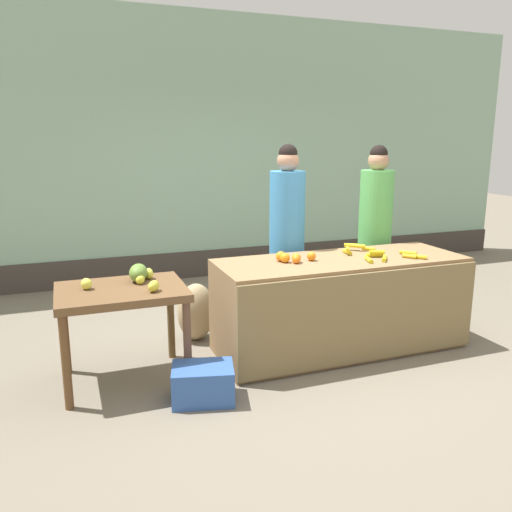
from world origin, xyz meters
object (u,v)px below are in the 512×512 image
(vendor_woman_green_shirt, at_px, (375,232))
(produce_crate, at_px, (203,383))
(vendor_woman_blue_shirt, at_px, (287,238))
(produce_sack, at_px, (196,312))

(vendor_woman_green_shirt, bearing_deg, produce_crate, -151.41)
(vendor_woman_blue_shirt, relative_size, produce_crate, 4.10)
(vendor_woman_blue_shirt, height_order, vendor_woman_green_shirt, vendor_woman_blue_shirt)
(produce_sack, bearing_deg, vendor_woman_blue_shirt, 0.32)
(produce_crate, height_order, produce_sack, produce_sack)
(vendor_woman_blue_shirt, bearing_deg, vendor_woman_green_shirt, 1.27)
(vendor_woman_blue_shirt, relative_size, vendor_woman_green_shirt, 1.01)
(vendor_woman_blue_shirt, relative_size, produce_sack, 3.33)
(vendor_woman_green_shirt, relative_size, produce_sack, 3.30)
(produce_crate, xyz_separation_m, produce_sack, (0.24, 1.16, 0.14))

